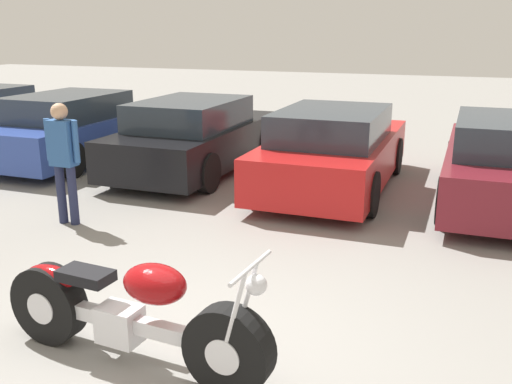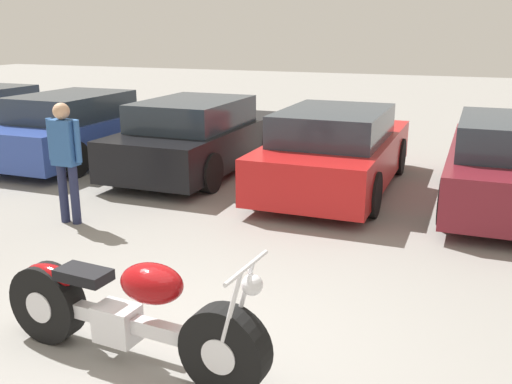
% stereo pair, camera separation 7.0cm
% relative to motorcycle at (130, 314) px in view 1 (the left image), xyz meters
% --- Properties ---
extents(ground_plane, '(60.00, 60.00, 0.00)m').
position_rel_motorcycle_xyz_m(ground_plane, '(0.31, 0.20, -0.43)').
color(ground_plane, gray).
extents(motorcycle, '(2.40, 0.64, 1.04)m').
position_rel_motorcycle_xyz_m(motorcycle, '(0.00, 0.00, 0.00)').
color(motorcycle, black).
rests_on(motorcycle, ground_plane).
extents(parked_car_blue, '(1.87, 4.28, 1.34)m').
position_rel_motorcycle_xyz_m(parked_car_blue, '(-5.04, 5.91, 0.21)').
color(parked_car_blue, '#2D479E').
rests_on(parked_car_blue, ground_plane).
extents(parked_car_black, '(1.87, 4.28, 1.34)m').
position_rel_motorcycle_xyz_m(parked_car_black, '(-2.37, 5.92, 0.21)').
color(parked_car_black, black).
rests_on(parked_car_black, ground_plane).
extents(parked_car_red, '(1.87, 4.28, 1.34)m').
position_rel_motorcycle_xyz_m(parked_car_red, '(0.29, 5.62, 0.21)').
color(parked_car_red, red).
rests_on(parked_car_red, ground_plane).
extents(parked_car_maroon, '(1.87, 4.28, 1.34)m').
position_rel_motorcycle_xyz_m(parked_car_maroon, '(2.95, 5.64, 0.21)').
color(parked_car_maroon, maroon).
rests_on(parked_car_maroon, ground_plane).
extents(person_standing, '(0.52, 0.22, 1.64)m').
position_rel_motorcycle_xyz_m(person_standing, '(-2.66, 2.61, 0.54)').
color(person_standing, '#232847').
rests_on(person_standing, ground_plane).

